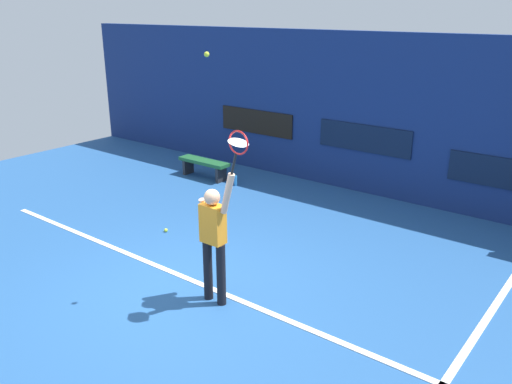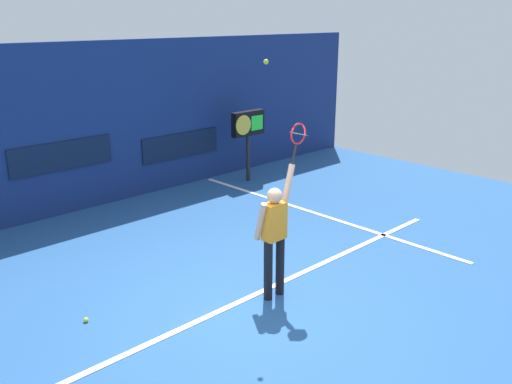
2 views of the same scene
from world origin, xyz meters
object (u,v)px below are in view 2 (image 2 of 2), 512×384
Objects in this scene: scoreboard_clock at (248,127)px; tennis_racket at (298,136)px; tennis_ball at (266,62)px; tennis_player at (274,233)px; spare_ball at (86,320)px.

tennis_racket is at bearing -126.07° from scoreboard_clock.
tennis_racket is 1.20m from tennis_ball.
tennis_player is 29.14× the size of spare_ball.
tennis_player is 29.14× the size of tennis_ball.
tennis_racket is 0.35× the size of scoreboard_clock.
tennis_player is at bearing -37.80° from tennis_ball.
spare_ball is at bearing 155.95° from tennis_racket.
spare_ball is at bearing 152.09° from tennis_player.
tennis_player is 3.16× the size of tennis_racket.
tennis_racket is at bearing -24.05° from spare_ball.
tennis_ball is at bearing 142.20° from tennis_player.
tennis_racket reaches higher than tennis_player.
tennis_racket is (0.45, -0.00, 1.36)m from tennis_player.
tennis_racket reaches higher than spare_ball.
scoreboard_clock is at bearing 50.44° from tennis_player.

